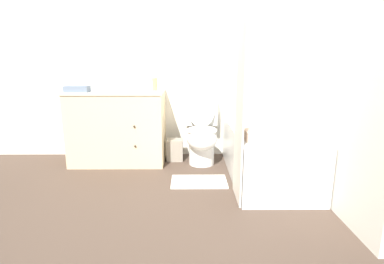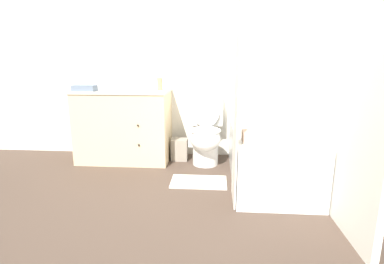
{
  "view_description": "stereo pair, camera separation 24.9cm",
  "coord_description": "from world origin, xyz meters",
  "px_view_note": "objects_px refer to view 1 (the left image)",
  "views": [
    {
      "loc": [
        0.12,
        -2.16,
        1.23
      ],
      "look_at": [
        0.14,
        0.77,
        0.53
      ],
      "focal_mm": 28.0,
      "sensor_mm": 36.0,
      "label": 1
    },
    {
      "loc": [
        0.37,
        -2.15,
        1.23
      ],
      "look_at": [
        0.14,
        0.77,
        0.53
      ],
      "focal_mm": 28.0,
      "sensor_mm": 36.0,
      "label": 2
    }
  ],
  "objects_px": {
    "vanity_cabinet": "(118,126)",
    "soap_dispenser": "(155,84)",
    "toilet": "(202,132)",
    "bath_towel_folded": "(262,136)",
    "sink_faucet": "(120,86)",
    "bath_mat": "(199,182)",
    "bathtub": "(265,152)",
    "wastebasket": "(175,150)",
    "hand_towel_folded": "(77,89)",
    "tissue_box": "(125,85)"
  },
  "relations": [
    {
      "from": "vanity_cabinet",
      "to": "soap_dispenser",
      "type": "bearing_deg",
      "value": -0.58
    },
    {
      "from": "toilet",
      "to": "bath_towel_folded",
      "type": "xyz_separation_m",
      "value": [
        0.5,
        -0.94,
        0.2
      ]
    },
    {
      "from": "sink_faucet",
      "to": "soap_dispenser",
      "type": "distance_m",
      "value": 0.51
    },
    {
      "from": "bath_mat",
      "to": "toilet",
      "type": "bearing_deg",
      "value": 85.64
    },
    {
      "from": "bathtub",
      "to": "wastebasket",
      "type": "xyz_separation_m",
      "value": [
        -1.0,
        0.53,
        -0.14
      ]
    },
    {
      "from": "bath_towel_folded",
      "to": "toilet",
      "type": "bearing_deg",
      "value": 118.05
    },
    {
      "from": "vanity_cabinet",
      "to": "toilet",
      "type": "distance_m",
      "value": 1.02
    },
    {
      "from": "bathtub",
      "to": "hand_towel_folded",
      "type": "height_order",
      "value": "hand_towel_folded"
    },
    {
      "from": "bath_mat",
      "to": "hand_towel_folded",
      "type": "bearing_deg",
      "value": 159.74
    },
    {
      "from": "bathtub",
      "to": "tissue_box",
      "type": "relative_size",
      "value": 12.39
    },
    {
      "from": "sink_faucet",
      "to": "bathtub",
      "type": "relative_size",
      "value": 0.09
    },
    {
      "from": "toilet",
      "to": "wastebasket",
      "type": "relative_size",
      "value": 3.33
    },
    {
      "from": "sink_faucet",
      "to": "tissue_box",
      "type": "bearing_deg",
      "value": -37.33
    },
    {
      "from": "sink_faucet",
      "to": "toilet",
      "type": "distance_m",
      "value": 1.18
    },
    {
      "from": "toilet",
      "to": "hand_towel_folded",
      "type": "distance_m",
      "value": 1.52
    },
    {
      "from": "bath_mat",
      "to": "bathtub",
      "type": "bearing_deg",
      "value": 14.66
    },
    {
      "from": "sink_faucet",
      "to": "toilet",
      "type": "relative_size",
      "value": 0.16
    },
    {
      "from": "tissue_box",
      "to": "hand_towel_folded",
      "type": "relative_size",
      "value": 0.48
    },
    {
      "from": "vanity_cabinet",
      "to": "soap_dispenser",
      "type": "relative_size",
      "value": 6.44
    },
    {
      "from": "bath_mat",
      "to": "bath_towel_folded",
      "type": "bearing_deg",
      "value": -29.8
    },
    {
      "from": "soap_dispenser",
      "to": "bath_mat",
      "type": "relative_size",
      "value": 0.31
    },
    {
      "from": "vanity_cabinet",
      "to": "wastebasket",
      "type": "height_order",
      "value": "vanity_cabinet"
    },
    {
      "from": "vanity_cabinet",
      "to": "tissue_box",
      "type": "bearing_deg",
      "value": 62.24
    },
    {
      "from": "bathtub",
      "to": "wastebasket",
      "type": "bearing_deg",
      "value": 152.03
    },
    {
      "from": "tissue_box",
      "to": "soap_dispenser",
      "type": "height_order",
      "value": "soap_dispenser"
    },
    {
      "from": "bathtub",
      "to": "soap_dispenser",
      "type": "xyz_separation_m",
      "value": [
        -1.23,
        0.49,
        0.69
      ]
    },
    {
      "from": "bathtub",
      "to": "bath_towel_folded",
      "type": "height_order",
      "value": "bath_towel_folded"
    },
    {
      "from": "wastebasket",
      "to": "bath_towel_folded",
      "type": "bearing_deg",
      "value": -51.17
    },
    {
      "from": "bathtub",
      "to": "tissue_box",
      "type": "height_order",
      "value": "tissue_box"
    },
    {
      "from": "tissue_box",
      "to": "bath_mat",
      "type": "distance_m",
      "value": 1.53
    },
    {
      "from": "hand_towel_folded",
      "to": "bath_towel_folded",
      "type": "relative_size",
      "value": 0.87
    },
    {
      "from": "wastebasket",
      "to": "bath_towel_folded",
      "type": "relative_size",
      "value": 0.9
    },
    {
      "from": "wastebasket",
      "to": "bath_mat",
      "type": "xyz_separation_m",
      "value": [
        0.28,
        -0.72,
        -0.13
      ]
    },
    {
      "from": "wastebasket",
      "to": "bath_mat",
      "type": "distance_m",
      "value": 0.79
    },
    {
      "from": "sink_faucet",
      "to": "bath_mat",
      "type": "xyz_separation_m",
      "value": [
        0.97,
        -0.89,
        -0.91
      ]
    },
    {
      "from": "soap_dispenser",
      "to": "toilet",
      "type": "bearing_deg",
      "value": -4.91
    },
    {
      "from": "toilet",
      "to": "hand_towel_folded",
      "type": "relative_size",
      "value": 3.44
    },
    {
      "from": "bath_towel_folded",
      "to": "bath_mat",
      "type": "xyz_separation_m",
      "value": [
        -0.55,
        0.32,
        -0.57
      ]
    },
    {
      "from": "vanity_cabinet",
      "to": "soap_dispenser",
      "type": "height_order",
      "value": "soap_dispenser"
    },
    {
      "from": "vanity_cabinet",
      "to": "bathtub",
      "type": "distance_m",
      "value": 1.77
    },
    {
      "from": "toilet",
      "to": "soap_dispenser",
      "type": "xyz_separation_m",
      "value": [
        -0.56,
        0.05,
        0.58
      ]
    },
    {
      "from": "soap_dispenser",
      "to": "sink_faucet",
      "type": "bearing_deg",
      "value": 155.0
    },
    {
      "from": "bathtub",
      "to": "hand_towel_folded",
      "type": "relative_size",
      "value": 5.98
    },
    {
      "from": "toilet",
      "to": "hand_towel_folded",
      "type": "xyz_separation_m",
      "value": [
        -1.41,
        -0.12,
        0.54
      ]
    },
    {
      "from": "soap_dispenser",
      "to": "bathtub",
      "type": "bearing_deg",
      "value": -21.66
    },
    {
      "from": "toilet",
      "to": "tissue_box",
      "type": "xyz_separation_m",
      "value": [
        -0.94,
        0.2,
        0.55
      ]
    },
    {
      "from": "wastebasket",
      "to": "hand_towel_folded",
      "type": "distance_m",
      "value": 1.35
    },
    {
      "from": "wastebasket",
      "to": "bathtub",
      "type": "bearing_deg",
      "value": -27.97
    },
    {
      "from": "sink_faucet",
      "to": "vanity_cabinet",
      "type": "bearing_deg",
      "value": -90.0
    },
    {
      "from": "vanity_cabinet",
      "to": "hand_towel_folded",
      "type": "xyz_separation_m",
      "value": [
        -0.4,
        -0.18,
        0.47
      ]
    }
  ]
}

